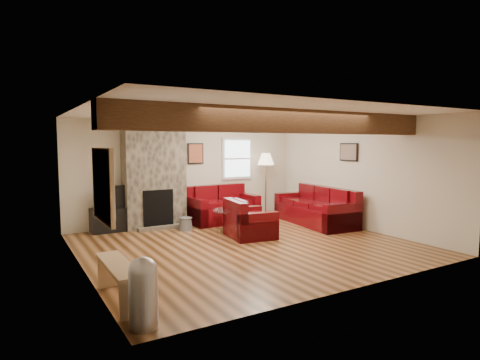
% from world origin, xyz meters
% --- Properties ---
extents(room, '(8.00, 8.00, 8.00)m').
position_xyz_m(room, '(0.00, 0.00, 1.25)').
color(room, '#4E2E14').
rests_on(room, ground).
extents(floor, '(6.00, 6.00, 0.00)m').
position_xyz_m(floor, '(0.00, 0.00, 0.00)').
color(floor, '#4E2E14').
rests_on(floor, ground).
extents(oak_beam, '(6.00, 0.36, 0.38)m').
position_xyz_m(oak_beam, '(0.00, -1.25, 2.31)').
color(oak_beam, '#341D0F').
rests_on(oak_beam, room).
extents(chimney_breast, '(1.40, 0.67, 2.50)m').
position_xyz_m(chimney_breast, '(-1.00, 2.49, 1.22)').
color(chimney_breast, '#3C362E').
rests_on(chimney_breast, floor).
extents(back_window, '(0.90, 0.08, 1.10)m').
position_xyz_m(back_window, '(1.35, 2.71, 1.55)').
color(back_window, silver).
rests_on(back_window, room).
extents(hatch_window, '(0.08, 1.00, 0.90)m').
position_xyz_m(hatch_window, '(-2.96, -1.50, 1.45)').
color(hatch_window, tan).
rests_on(hatch_window, room).
extents(ceiling_dome, '(0.40, 0.40, 0.18)m').
position_xyz_m(ceiling_dome, '(0.90, 0.90, 2.44)').
color(ceiling_dome, white).
rests_on(ceiling_dome, room).
extents(artwork_back, '(0.42, 0.06, 0.52)m').
position_xyz_m(artwork_back, '(0.15, 2.71, 1.70)').
color(artwork_back, black).
rests_on(artwork_back, room).
extents(artwork_right, '(0.06, 0.55, 0.42)m').
position_xyz_m(artwork_right, '(2.96, 0.30, 1.75)').
color(artwork_right, black).
rests_on(artwork_right, room).
extents(sofa_three, '(1.20, 2.38, 0.89)m').
position_xyz_m(sofa_three, '(2.48, 0.90, 0.44)').
color(sofa_three, '#43040A').
rests_on(sofa_three, floor).
extents(loveseat, '(1.72, 1.03, 0.90)m').
position_xyz_m(loveseat, '(0.65, 2.23, 0.45)').
color(loveseat, '#43040A').
rests_on(loveseat, floor).
extents(armchair_red, '(0.99, 1.09, 0.79)m').
position_xyz_m(armchair_red, '(0.39, 0.52, 0.40)').
color(armchair_red, '#43040A').
rests_on(armchair_red, floor).
extents(coffee_table, '(0.99, 0.99, 0.52)m').
position_xyz_m(coffee_table, '(0.39, 1.14, 0.24)').
color(coffee_table, '#4C3218').
rests_on(coffee_table, floor).
extents(tv_cabinet, '(1.06, 0.42, 0.53)m').
position_xyz_m(tv_cabinet, '(-1.90, 2.53, 0.26)').
color(tv_cabinet, black).
rests_on(tv_cabinet, floor).
extents(television, '(0.87, 0.11, 0.50)m').
position_xyz_m(television, '(-1.90, 2.53, 0.78)').
color(television, black).
rests_on(television, tv_cabinet).
extents(floor_lamp, '(0.43, 0.43, 1.69)m').
position_xyz_m(floor_lamp, '(2.01, 2.32, 1.45)').
color(floor_lamp, '#B18C49').
rests_on(floor_lamp, floor).
extents(pine_bench, '(0.30, 1.26, 0.47)m').
position_xyz_m(pine_bench, '(-2.83, -1.57, 0.24)').
color(pine_bench, tan).
rests_on(pine_bench, floor).
extents(pedal_bin, '(0.39, 0.39, 0.77)m').
position_xyz_m(pedal_bin, '(-2.78, -2.44, 0.39)').
color(pedal_bin, '#ABAAAF').
rests_on(pedal_bin, floor).
extents(coal_bucket, '(0.32, 0.32, 0.30)m').
position_xyz_m(coal_bucket, '(-0.52, 1.81, 0.15)').
color(coal_bucket, slate).
rests_on(coal_bucket, floor).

